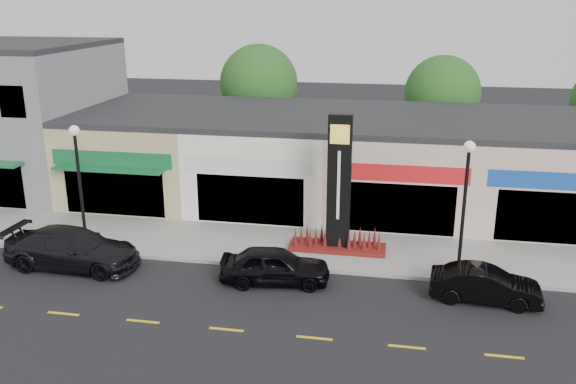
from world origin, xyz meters
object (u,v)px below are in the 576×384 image
lamp_west_near (79,175)px  car_dark_sedan (73,249)px  car_black_conv (485,285)px  lamp_east_near (465,196)px  pylon_sign (339,204)px  car_black_sedan (275,266)px

lamp_west_near → car_dark_sedan: 3.22m
car_black_conv → car_dark_sedan: bearing=94.3°
lamp_west_near → car_dark_sedan: (0.38, -1.76, -2.66)m
lamp_west_near → lamp_east_near: same height
lamp_east_near → car_black_conv: 3.45m
pylon_sign → car_dark_sedan: 11.27m
pylon_sign → car_black_sedan: 4.29m
car_dark_sedan → car_black_conv: (16.43, -0.05, -0.16)m
pylon_sign → car_black_sedan: size_ratio=1.40×
pylon_sign → car_black_sedan: bearing=-121.6°
car_dark_sedan → car_black_conv: size_ratio=1.41×
lamp_west_near → car_dark_sedan: bearing=-77.9°
car_black_sedan → pylon_sign: bearing=-38.6°
car_dark_sedan → car_black_sedan: bearing=-87.7°
lamp_west_near → car_dark_sedan: size_ratio=0.97×
lamp_west_near → car_black_sedan: 9.47m
car_dark_sedan → lamp_west_near: bearing=14.0°
lamp_east_near → lamp_west_near: bearing=180.0°
lamp_east_near → pylon_sign: size_ratio=0.91×
lamp_west_near → car_black_conv: 17.14m
lamp_east_near → pylon_sign: bearing=161.3°
lamp_east_near → car_black_sedan: bearing=-166.5°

